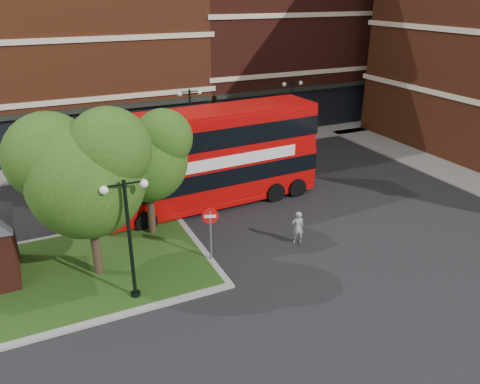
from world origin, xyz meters
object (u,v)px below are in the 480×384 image
car_silver (171,148)px  car_white (199,145)px  woman (298,227)px  bus (209,152)px

car_silver → car_white: bearing=-102.0°
woman → car_white: (0.50, 14.49, -0.18)m
bus → woman: bus is taller
bus → car_silver: bus is taller
bus → woman: (2.07, -5.89, -2.25)m
car_silver → bus: bearing=171.0°
car_silver → car_white: (2.06, -0.23, 0.02)m
bus → car_silver: (0.51, 8.83, -2.44)m
woman → car_silver: size_ratio=0.44×
woman → car_white: woman is taller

